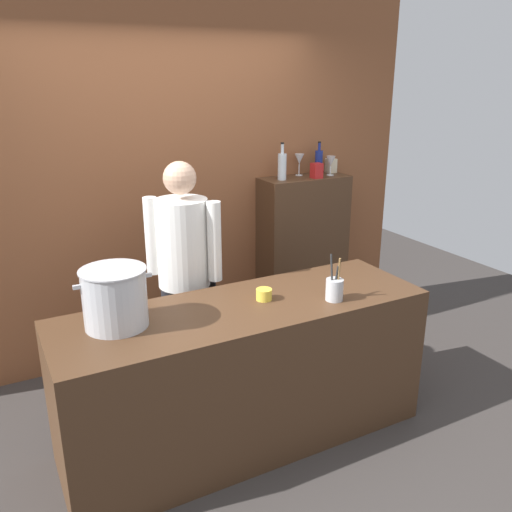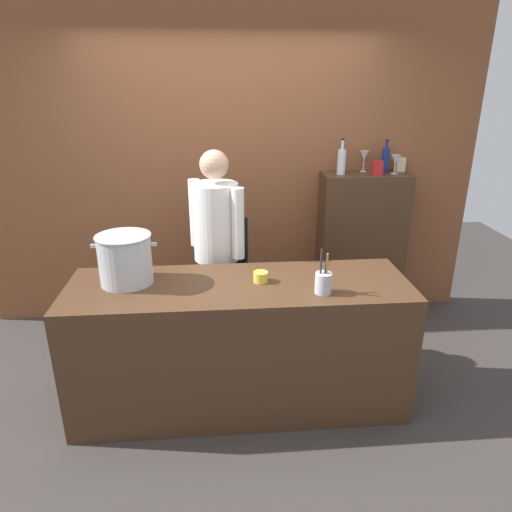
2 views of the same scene
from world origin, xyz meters
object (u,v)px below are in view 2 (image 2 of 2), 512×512
object	(u,v)px
utensil_crock	(323,282)
spice_tin_red	(377,168)
stockpot_large	(125,259)
butter_jar	(261,277)
wine_glass_tall	(396,160)
chef	(217,243)
wine_bottle_cobalt	(385,159)
spice_tin_cream	(400,164)
wine_bottle_clear	(341,161)
wine_glass_wide	(364,156)

from	to	relation	value
utensil_crock	spice_tin_red	xyz separation A→B (m)	(0.72, 1.28, 0.45)
stockpot_large	butter_jar	distance (m)	0.87
stockpot_large	wine_glass_tall	world-z (taller)	wine_glass_tall
chef	stockpot_large	bearing A→B (deg)	87.02
utensil_crock	wine_bottle_cobalt	xyz separation A→B (m)	(0.84, 1.42, 0.50)
spice_tin_cream	utensil_crock	bearing A→B (deg)	-124.25
wine_glass_tall	spice_tin_red	distance (m)	0.19
stockpot_large	spice_tin_red	size ratio (longest dim) A/B	3.30
chef	wine_glass_tall	size ratio (longest dim) A/B	10.18
utensil_crock	wine_glass_tall	size ratio (longest dim) A/B	1.73
wine_glass_tall	spice_tin_cream	world-z (taller)	wine_glass_tall
chef	spice_tin_cream	size ratio (longest dim) A/B	13.72
wine_bottle_clear	wine_glass_tall	world-z (taller)	wine_bottle_clear
wine_bottle_clear	utensil_crock	bearing A→B (deg)	-107.69
butter_jar	wine_glass_tall	size ratio (longest dim) A/B	0.58
butter_jar	spice_tin_red	bearing A→B (deg)	44.85
butter_jar	wine_bottle_clear	world-z (taller)	wine_bottle_clear
chef	wine_bottle_clear	world-z (taller)	chef
spice_tin_cream	wine_glass_wide	bearing A→B (deg)	178.31
utensil_crock	spice_tin_cream	distance (m)	1.80
utensil_crock	butter_jar	xyz separation A→B (m)	(-0.36, 0.20, -0.04)
chef	wine_bottle_clear	bearing A→B (deg)	-108.28
butter_jar	wine_bottle_cobalt	world-z (taller)	wine_bottle_cobalt
chef	spice_tin_cream	xyz separation A→B (m)	(1.62, 0.64, 0.45)
stockpot_large	wine_glass_wide	size ratio (longest dim) A/B	2.22
chef	wine_glass_tall	distance (m)	1.70
wine_bottle_clear	wine_glass_wide	distance (m)	0.25
wine_bottle_clear	spice_tin_red	xyz separation A→B (m)	(0.29, -0.07, -0.05)
utensil_crock	wine_bottle_cobalt	bearing A→B (deg)	59.47
stockpot_large	wine_bottle_clear	xyz separation A→B (m)	(1.65, 1.08, 0.41)
stockpot_large	wine_glass_tall	distance (m)	2.40
wine_glass_tall	wine_glass_wide	bearing A→B (deg)	152.90
chef	wine_bottle_cobalt	world-z (taller)	chef
chef	wine_glass_tall	world-z (taller)	chef
wine_glass_tall	spice_tin_red	bearing A→B (deg)	-164.21
spice_tin_cream	wine_bottle_cobalt	bearing A→B (deg)	-174.67
stockpot_large	utensil_crock	size ratio (longest dim) A/B	1.44
utensil_crock	wine_glass_wide	size ratio (longest dim) A/B	1.55
stockpot_large	spice_tin_red	distance (m)	2.22
wine_bottle_cobalt	wine_glass_wide	distance (m)	0.19
butter_jar	wine_bottle_cobalt	xyz separation A→B (m)	(1.20, 1.23, 0.53)
wine_bottle_cobalt	spice_tin_cream	size ratio (longest dim) A/B	2.29
chef	wine_glass_tall	xyz separation A→B (m)	(1.53, 0.53, 0.51)
stockpot_large	utensil_crock	world-z (taller)	stockpot_large
wine_bottle_clear	spice_tin_cream	bearing A→B (deg)	9.54
spice_tin_red	wine_bottle_cobalt	bearing A→B (deg)	50.80
wine_bottle_clear	spice_tin_cream	size ratio (longest dim) A/B	2.47
stockpot_large	chef	bearing A→B (deg)	42.60
wine_bottle_cobalt	wine_glass_tall	size ratio (longest dim) A/B	1.70
wine_bottle_cobalt	spice_tin_cream	xyz separation A→B (m)	(0.14, 0.01, -0.05)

